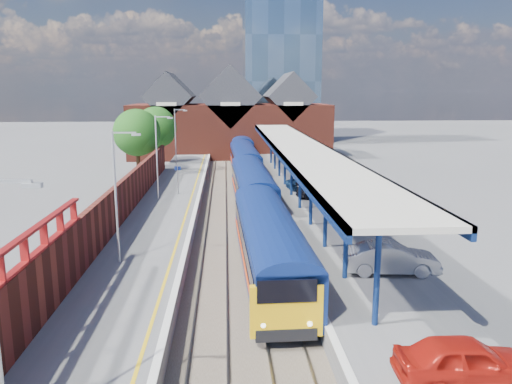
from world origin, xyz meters
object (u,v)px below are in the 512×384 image
platform_sign (178,175)px  parked_car_red (467,361)px  lamp_post_d (177,135)px  parked_car_blue (308,183)px  lamp_post_b (118,189)px  parked_car_dark (322,191)px  lamp_post_c (158,152)px  train (248,169)px  parked_car_silver (391,258)px

platform_sign → parked_car_red: bearing=-68.9°
lamp_post_d → parked_car_blue: 18.64m
parked_car_red → parked_car_blue: (0.20, 31.44, -0.19)m
lamp_post_b → parked_car_dark: lamp_post_b is taller
lamp_post_c → parked_car_red: (13.01, -28.14, -3.23)m
train → lamp_post_c: (-7.86, -8.64, 2.87)m
lamp_post_d → parked_car_silver: size_ratio=1.49×
lamp_post_b → parked_car_dark: bearing=48.2°
lamp_post_c → parked_car_blue: lamp_post_c is taller
platform_sign → parked_car_red: platform_sign is taller
lamp_post_b → lamp_post_d: bearing=90.0°
platform_sign → parked_car_silver: 23.99m
train → lamp_post_b: size_ratio=9.42×
train → parked_car_blue: (5.35, -5.34, -0.55)m
lamp_post_b → lamp_post_d: (0.00, 32.00, 0.00)m
lamp_post_c → parked_car_silver: bearing=-53.2°
platform_sign → lamp_post_c: bearing=-124.3°
lamp_post_d → parked_car_dark: lamp_post_d is taller
lamp_post_d → parked_car_dark: 21.82m
lamp_post_c → parked_car_blue: bearing=14.0°
lamp_post_d → parked_car_blue: (13.21, -12.70, -3.42)m
platform_sign → parked_car_dark: platform_sign is taller
lamp_post_d → parked_car_blue: lamp_post_d is taller
lamp_post_d → parked_car_blue: bearing=-43.9°
lamp_post_c → parked_car_dark: 14.18m
lamp_post_c → parked_car_dark: bearing=-2.4°
lamp_post_b → platform_sign: bearing=85.7°
lamp_post_c → lamp_post_d: 16.00m
parked_car_dark → lamp_post_d: bearing=42.3°
lamp_post_b → parked_car_red: lamp_post_b is taller
parked_car_red → platform_sign: bearing=22.5°
train → parked_car_silver: 27.77m
train → parked_car_dark: size_ratio=14.83×
lamp_post_b → lamp_post_c: 16.00m
parked_car_red → parked_car_blue: 31.44m
train → platform_sign: platform_sign is taller
train → parked_car_silver: bearing=-77.6°
lamp_post_c → parked_car_blue: 14.04m
lamp_post_d → parked_car_blue: size_ratio=1.70×
train → platform_sign: bearing=-134.4°
train → parked_car_red: train is taller
lamp_post_d → platform_sign: lamp_post_d is taller
lamp_post_d → parked_car_red: size_ratio=1.56×
lamp_post_b → parked_car_blue: size_ratio=1.70×
lamp_post_d → parked_car_red: 46.13m
lamp_post_d → parked_car_red: (13.01, -44.14, -3.23)m
lamp_post_c → train: bearing=47.7°
train → parked_car_red: (5.15, -36.78, -0.36)m
parked_car_blue → lamp_post_d: bearing=39.2°
parked_car_red → parked_car_silver: (0.80, 9.66, 0.01)m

